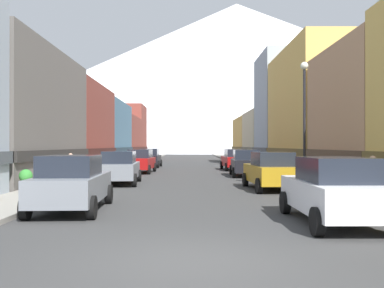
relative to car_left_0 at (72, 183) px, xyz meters
name	(u,v)px	position (x,y,z in m)	size (l,w,h in m)	color
ground_plane	(193,261)	(3.80, -5.89, -0.90)	(400.00, 400.00, 0.00)	#383838
sidewalk_left	(127,165)	(-2.45, 29.11, -0.82)	(2.50, 100.00, 0.15)	gray
sidewalk_right	(252,165)	(10.05, 29.11, -0.82)	(2.50, 100.00, 0.15)	gray
storefront_left_2	(48,129)	(-8.42, 23.25, 2.59)	(9.74, 11.70, 7.25)	brown
storefront_left_3	(84,134)	(-8.33, 35.51, 2.48)	(9.56, 12.65, 7.02)	slate
storefront_left_4	(107,139)	(-8.00, 47.76, 2.08)	(8.90, 11.06, 6.19)	brown
storefront_left_5	(117,133)	(-8.27, 57.43, 3.29)	(9.44, 8.28, 8.68)	brown
storefront_right_2	(338,112)	(15.74, 20.63, 3.85)	(9.18, 13.24, 9.82)	#D8B259
storefront_right_3	(295,111)	(15.06, 31.74, 4.79)	(7.83, 8.43, 11.74)	#99A5B2
storefront_right_4	(273,137)	(14.63, 41.71, 2.20)	(6.96, 10.87, 6.45)	beige
storefront_right_5	(258,139)	(14.71, 53.88, 2.18)	(7.13, 12.83, 6.39)	#D8B259
car_left_0	(72,183)	(0.00, 0.00, 0.00)	(2.23, 4.47, 1.78)	slate
car_left_1	(120,167)	(0.00, 9.36, 0.00)	(2.23, 4.48, 1.78)	slate
car_left_2	(140,161)	(0.00, 18.86, 0.00)	(2.25, 4.48, 1.78)	#9E1111
car_left_3	(150,158)	(0.00, 27.08, 0.00)	(2.13, 4.43, 1.78)	black
car_right_0	(334,190)	(7.60, -2.23, 0.00)	(2.06, 4.40, 1.78)	silver
car_right_1	(271,171)	(7.60, 6.47, 0.00)	(2.24, 4.48, 1.78)	#B28419
car_right_2	(246,163)	(7.60, 15.30, 0.00)	(2.22, 4.47, 1.78)	black
car_right_3	(235,159)	(7.60, 22.26, 0.00)	(2.23, 4.48, 1.78)	#9E1111
trash_bin_right	(367,185)	(10.15, 1.75, -0.26)	(0.59, 0.59, 0.98)	#4C5156
potted_plant_0	(26,179)	(-3.20, 4.56, -0.23)	(0.56, 0.56, 0.93)	gray
potted_plant_1	(299,166)	(10.80, 13.71, -0.11)	(0.74, 0.74, 1.07)	brown
pedestrian_0	(71,169)	(-2.45, 8.72, -0.05)	(0.36, 0.36, 1.53)	navy
pedestrian_1	(373,181)	(10.05, 1.01, -0.02)	(0.36, 0.36, 1.59)	#333338
streetlamp_right	(304,105)	(9.15, 6.38, 3.09)	(0.36, 0.36, 5.86)	black
mountain_backdrop	(237,76)	(33.68, 254.11, 44.59)	(347.09, 347.09, 90.98)	silver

